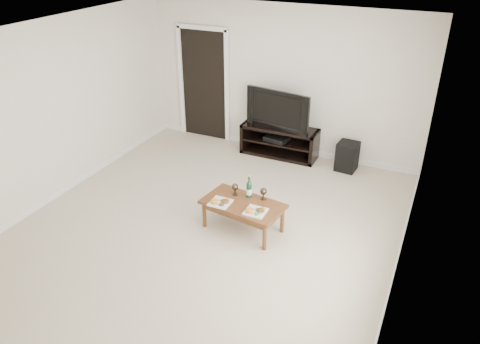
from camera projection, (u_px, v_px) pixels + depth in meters
name	position (u px, v px, depth m)	size (l,w,h in m)	color
floor	(210.00, 225.00, 6.52)	(5.50, 5.50, 0.00)	beige
back_wall	(283.00, 81.00, 8.14)	(5.00, 0.04, 2.60)	white
ceiling	(203.00, 33.00, 5.30)	(5.00, 5.50, 0.04)	white
doorway	(204.00, 85.00, 8.81)	(0.90, 0.02, 2.05)	black
media_console	(279.00, 141.00, 8.36)	(1.37, 0.45, 0.55)	black
television	(281.00, 108.00, 8.07)	(1.20, 0.16, 0.69)	black
av_receiver	(277.00, 138.00, 8.35)	(0.40, 0.30, 0.08)	black
subwoofer	(347.00, 156.00, 7.88)	(0.33, 0.33, 0.50)	black
coffee_table	(243.00, 216.00, 6.33)	(1.08, 0.59, 0.42)	brown
plate_left	(220.00, 201.00, 6.21)	(0.27, 0.27, 0.07)	white
plate_right	(256.00, 210.00, 6.01)	(0.27, 0.27, 0.07)	white
wine_bottle	(249.00, 186.00, 6.28)	(0.07, 0.07, 0.35)	#0F3820
goblet_left	(235.00, 189.00, 6.38)	(0.09, 0.09, 0.17)	#3B2F20
goblet_right	(263.00, 194.00, 6.28)	(0.09, 0.09, 0.17)	#3B2F20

